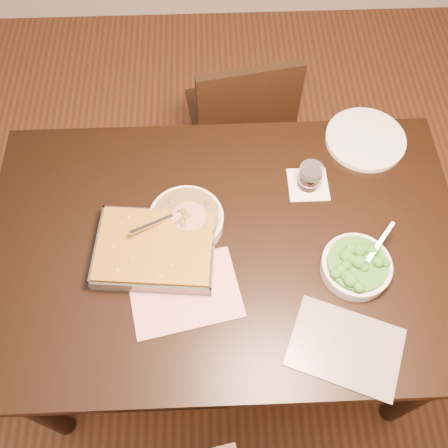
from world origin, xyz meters
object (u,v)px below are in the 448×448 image
(stew_bowl, at_px, (186,220))
(baking_dish, at_px, (156,250))
(dinner_plate, at_px, (365,139))
(wine_tumbler, at_px, (310,176))
(broccoli_bowl, at_px, (356,266))
(table, at_px, (225,257))
(chair_far, at_px, (241,120))

(stew_bowl, xyz_separation_m, baking_dish, (-0.09, -0.09, -0.00))
(baking_dish, height_order, dinner_plate, baking_dish)
(wine_tumbler, bearing_deg, dinner_plate, 38.59)
(broccoli_bowl, distance_m, baking_dish, 0.56)
(table, distance_m, broccoli_bowl, 0.39)
(chair_far, bearing_deg, table, 72.60)
(stew_bowl, height_order, wine_tumbler, same)
(baking_dish, distance_m, chair_far, 0.86)
(baking_dish, bearing_deg, table, 13.46)
(table, xyz_separation_m, dinner_plate, (0.47, 0.36, 0.10))
(wine_tumbler, xyz_separation_m, chair_far, (-0.17, 0.52, -0.33))
(stew_bowl, height_order, chair_far, stew_bowl)
(baking_dish, bearing_deg, wine_tumbler, 31.00)
(stew_bowl, height_order, broccoli_bowl, stew_bowl)
(broccoli_bowl, xyz_separation_m, baking_dish, (-0.56, 0.07, 0.00))
(baking_dish, distance_m, dinner_plate, 0.78)
(broccoli_bowl, bearing_deg, chair_far, 107.88)
(broccoli_bowl, bearing_deg, baking_dish, 172.67)
(stew_bowl, relative_size, chair_far, 0.27)
(dinner_plate, bearing_deg, chair_far, 136.48)
(table, bearing_deg, chair_far, 82.33)
(table, bearing_deg, broccoli_bowl, -15.47)
(baking_dish, height_order, wine_tumbler, wine_tumbler)
(stew_bowl, bearing_deg, wine_tumbler, 18.85)
(table, bearing_deg, dinner_plate, 37.23)
(baking_dish, bearing_deg, chair_far, 73.87)
(table, relative_size, chair_far, 1.70)
(dinner_plate, bearing_deg, baking_dish, -149.96)
(broccoli_bowl, height_order, dinner_plate, broccoli_bowl)
(baking_dish, bearing_deg, broccoli_bowl, -1.95)
(wine_tumbler, distance_m, dinner_plate, 0.27)
(broccoli_bowl, bearing_deg, stew_bowl, 160.67)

